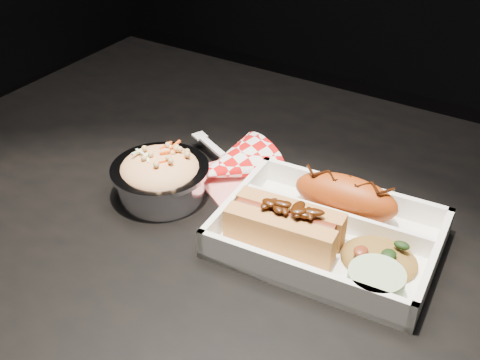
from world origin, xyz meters
name	(u,v)px	position (x,y,z in m)	size (l,w,h in m)	color
dining_table	(290,286)	(0.00, 0.00, 0.66)	(1.20, 0.80, 0.75)	black
food_tray	(328,237)	(0.05, 0.00, 0.76)	(0.26, 0.20, 0.04)	white
fried_pastry	(346,197)	(0.04, 0.06, 0.78)	(0.13, 0.05, 0.05)	#A33E10
hotdog	(285,224)	(0.00, -0.03, 0.78)	(0.14, 0.07, 0.06)	#C48342
fried_rice_mound	(380,252)	(0.11, -0.01, 0.77)	(0.09, 0.07, 0.03)	olive
cupcake_liner	(375,283)	(0.12, -0.05, 0.77)	(0.06, 0.06, 0.03)	#9EBA8D
foil_coleslaw_cup	(160,175)	(-0.18, -0.03, 0.78)	(0.13, 0.13, 0.07)	silver
napkin_fork	(232,166)	(-0.13, 0.06, 0.77)	(0.17, 0.15, 0.10)	red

